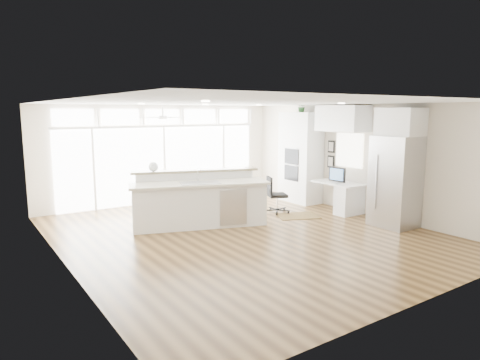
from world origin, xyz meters
TOP-DOWN VIEW (x-y plane):
  - floor at (0.00, 0.00)m, footprint 7.00×8.00m
  - ceiling at (0.00, 0.00)m, footprint 7.00×8.00m
  - wall_back at (0.00, 4.00)m, footprint 7.00×0.04m
  - wall_front at (0.00, -4.00)m, footprint 7.00×0.04m
  - wall_left at (-3.50, 0.00)m, footprint 0.04×8.00m
  - wall_right at (3.50, 0.00)m, footprint 0.04×8.00m
  - glass_wall at (0.00, 3.94)m, footprint 5.80×0.06m
  - transom_row at (0.00, 3.94)m, footprint 5.90×0.06m
  - desk_window at (3.46, 0.30)m, footprint 0.04×0.85m
  - ceiling_fan at (-0.50, 2.80)m, footprint 1.16×1.16m
  - recessed_lights at (0.00, 0.20)m, footprint 3.40×3.00m
  - oven_cabinet at (3.17, 1.80)m, footprint 0.64×1.20m
  - desk_nook at (3.13, 0.30)m, footprint 0.72×1.30m
  - upper_cabinets at (3.17, 0.30)m, footprint 0.64×1.30m
  - refrigerator at (3.11, -1.35)m, footprint 0.76×0.90m
  - fridge_cabinet at (3.17, -1.35)m, footprint 0.64×0.90m
  - framed_photos at (3.46, 0.92)m, footprint 0.06×0.22m
  - kitchen_island at (-0.45, 1.08)m, footprint 3.24×2.05m
  - rug at (1.96, 0.51)m, footprint 1.19×1.05m
  - office_chair at (1.77, 1.08)m, footprint 0.61×0.59m
  - fishbowl at (-1.22, 1.76)m, footprint 0.28×0.28m
  - monitor at (3.05, 0.30)m, footprint 0.12×0.50m
  - keyboard at (2.88, 0.30)m, footprint 0.15×0.33m
  - potted_plant at (3.17, 1.80)m, footprint 0.32×0.35m

SIDE VIEW (x-z plane):
  - floor at x=0.00m, z-range -0.02..0.00m
  - rug at x=1.96m, z-range 0.00..0.01m
  - desk_nook at x=3.13m, z-range 0.00..0.76m
  - office_chair at x=1.77m, z-range 0.00..0.91m
  - kitchen_island at x=-0.45m, z-range 0.00..1.20m
  - keyboard at x=2.88m, z-range 0.76..0.78m
  - monitor at x=3.05m, z-range 0.76..1.17m
  - refrigerator at x=3.11m, z-range 0.00..2.00m
  - glass_wall at x=0.00m, z-range 0.01..2.09m
  - oven_cabinet at x=3.17m, z-range 0.00..2.50m
  - fishbowl at x=-1.22m, z-range 1.20..1.42m
  - wall_back at x=0.00m, z-range 0.00..2.70m
  - wall_front at x=0.00m, z-range 0.00..2.70m
  - wall_left at x=-3.50m, z-range 0.00..2.70m
  - wall_right at x=3.50m, z-range 0.00..2.70m
  - framed_photos at x=3.46m, z-range 1.00..1.80m
  - desk_window at x=3.46m, z-range 1.12..1.98m
  - fridge_cabinet at x=3.17m, z-range 2.00..2.60m
  - upper_cabinets at x=3.17m, z-range 2.03..2.67m
  - transom_row at x=0.00m, z-range 2.18..2.58m
  - ceiling_fan at x=-0.50m, z-range 2.32..2.64m
  - potted_plant at x=3.17m, z-range 2.50..2.75m
  - recessed_lights at x=0.00m, z-range 2.67..2.69m
  - ceiling at x=0.00m, z-range 2.69..2.71m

